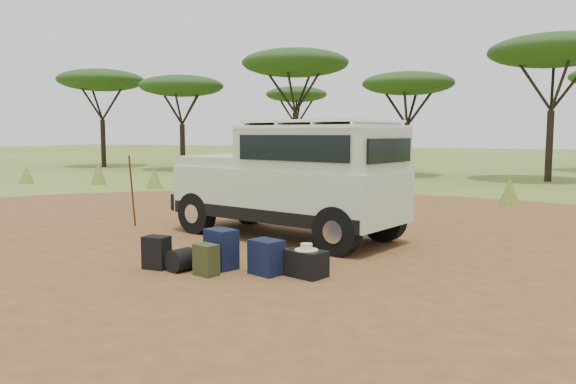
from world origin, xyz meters
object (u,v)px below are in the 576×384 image
at_px(walking_staff, 132,192).
at_px(backpack_black, 157,253).
at_px(duffel_navy, 266,257).
at_px(hard_case, 306,264).
at_px(backpack_olive, 206,260).
at_px(safari_vehicle, 293,182).
at_px(backpack_navy, 221,249).

xyz_separation_m(walking_staff, backpack_black, (2.71, -2.71, -0.53)).
xyz_separation_m(duffel_navy, hard_case, (0.56, 0.12, -0.06)).
height_order(walking_staff, backpack_olive, walking_staff).
height_order(safari_vehicle, backpack_navy, safari_vehicle).
relative_size(walking_staff, backpack_navy, 2.73).
bearing_deg(hard_case, walking_staff, 173.12).
bearing_deg(backpack_black, hard_case, 10.86).
bearing_deg(walking_staff, backpack_black, -75.65).
xyz_separation_m(backpack_olive, hard_case, (1.30, 0.53, -0.04)).
height_order(safari_vehicle, hard_case, safari_vehicle).
bearing_deg(safari_vehicle, duffel_navy, -60.06).
bearing_deg(backpack_olive, safari_vehicle, 106.89).
xyz_separation_m(backpack_olive, duffel_navy, (0.74, 0.41, 0.02)).
height_order(backpack_black, backpack_olive, backpack_black).
xyz_separation_m(safari_vehicle, walking_staff, (-3.55, -0.36, -0.30)).
xyz_separation_m(walking_staff, duffel_navy, (4.33, -2.34, -0.53)).
bearing_deg(backpack_navy, hard_case, 25.99).
height_order(walking_staff, hard_case, walking_staff).
xyz_separation_m(walking_staff, hard_case, (4.89, -2.22, -0.59)).
bearing_deg(duffel_navy, backpack_navy, -162.12).
distance_m(safari_vehicle, backpack_black, 3.29).
bearing_deg(backpack_olive, duffel_navy, 45.07).
height_order(backpack_black, duffel_navy, duffel_navy).
xyz_separation_m(safari_vehicle, backpack_olive, (0.05, -3.11, -0.85)).
bearing_deg(backpack_navy, safari_vehicle, 112.49).
height_order(backpack_olive, hard_case, backpack_olive).
distance_m(backpack_navy, duffel_navy, 0.76).
relative_size(safari_vehicle, backpack_olive, 10.77).
xyz_separation_m(safari_vehicle, backpack_black, (-0.84, -3.07, -0.83)).
bearing_deg(backpack_navy, walking_staff, 168.97).
bearing_deg(hard_case, backpack_black, -149.76).
bearing_deg(backpack_navy, duffel_navy, 20.06).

